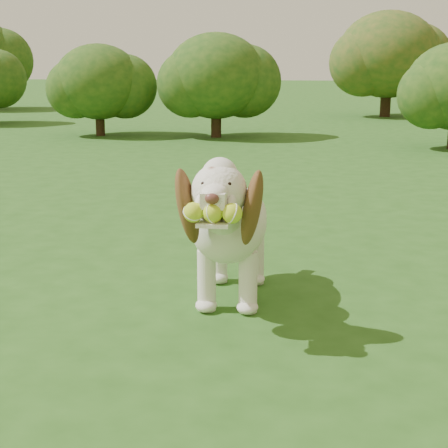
# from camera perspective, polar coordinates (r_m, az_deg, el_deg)

# --- Properties ---
(ground) EXTENTS (80.00, 80.00, 0.00)m
(ground) POSITION_cam_1_polar(r_m,az_deg,el_deg) (3.78, 9.50, -5.76)
(ground) COLOR #244E16
(ground) RESTS_ON ground
(dog) EXTENTS (0.44, 1.25, 0.82)m
(dog) POSITION_cam_1_polar(r_m,az_deg,el_deg) (3.49, 0.54, 0.24)
(dog) COLOR white
(dog) RESTS_ON ground
(shrub_a) EXTENTS (1.45, 1.45, 1.50)m
(shrub_a) POSITION_cam_1_polar(r_m,az_deg,el_deg) (11.69, -10.39, 11.54)
(shrub_a) COLOR #382314
(shrub_a) RESTS_ON ground
(shrub_i) EXTENTS (2.21, 2.21, 2.29)m
(shrub_i) POSITION_cam_1_polar(r_m,az_deg,el_deg) (15.85, 13.48, 13.54)
(shrub_i) COLOR #382314
(shrub_i) RESTS_ON ground
(shrub_b) EXTENTS (1.61, 1.61, 1.67)m
(shrub_b) POSITION_cam_1_polar(r_m,az_deg,el_deg) (11.26, -0.67, 12.20)
(shrub_b) COLOR #382314
(shrub_b) RESTS_ON ground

